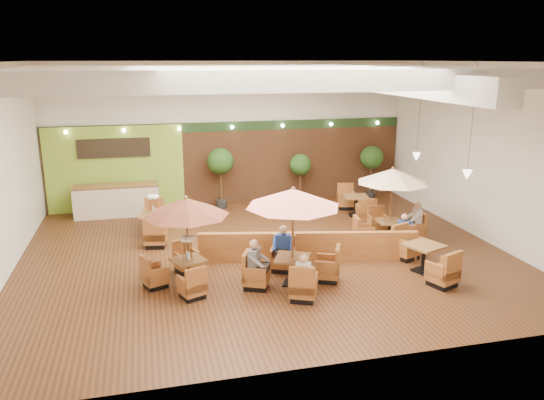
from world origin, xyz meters
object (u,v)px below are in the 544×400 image
object	(u,v)px
table_2	(392,191)
diner_4	(416,217)
booth_divider	(308,247)
diner_0	(303,271)
table_0	(185,222)
diner_3	(403,228)
table_3	(154,222)
table_5	(356,206)
diner_1	(283,244)
diner_2	(256,259)
table_1	(293,219)
table_4	(423,258)
service_counter	(117,200)
topiary_1	(300,167)
topiary_2	(372,159)
topiary_0	(220,164)

from	to	relation	value
table_2	diner_4	distance (m)	1.26
booth_divider	diner_0	bearing A→B (deg)	-98.09
table_0	diner_3	world-z (taller)	table_0
table_3	table_5	bearing A→B (deg)	14.50
diner_1	diner_2	world-z (taller)	diner_2
diner_2	table_0	bearing A→B (deg)	-84.10
table_0	diner_2	size ratio (longest dim) A/B	2.96
table_3	diner_1	distance (m)	4.99
table_1	diner_0	distance (m)	1.39
table_4	table_1	bearing A→B (deg)	158.10
table_2	diner_2	world-z (taller)	table_2
booth_divider	table_1	xyz separation A→B (m)	(-0.87, -1.43, 1.33)
table_3	diner_2	xyz separation A→B (m)	(2.36, -4.67, 0.27)
service_counter	topiary_1	xyz separation A→B (m)	(7.02, 0.20, 0.88)
table_3	topiary_1	xyz separation A→B (m)	(5.76, 2.91, 0.97)
table_1	booth_divider	bearing A→B (deg)	83.10
service_counter	table_0	distance (m)	7.08
table_4	topiary_1	distance (m)	7.77
topiary_2	diner_4	distance (m)	5.27
table_5	diner_2	bearing A→B (deg)	-119.41
table_4	topiary_0	world-z (taller)	topiary_0
table_3	diner_2	world-z (taller)	table_3
table_3	table_5	xyz separation A→B (m)	(7.22, 0.69, -0.13)
service_counter	table_5	distance (m)	8.72
service_counter	table_2	bearing A→B (deg)	-30.43
topiary_0	diner_3	size ratio (longest dim) A/B	3.23
topiary_2	diner_0	distance (m)	10.17
table_0	topiary_1	bearing A→B (deg)	31.86
table_5	diner_0	distance (m)	7.43
table_0	diner_0	xyz separation A→B (m)	(2.61, -1.59, -0.94)
table_0	diner_0	bearing A→B (deg)	-53.36
table_5	service_counter	bearing A→B (deg)	179.43
table_5	topiary_0	size ratio (longest dim) A/B	1.14
table_0	topiary_0	world-z (taller)	table_0
table_5	table_0	bearing A→B (deg)	-131.42
topiary_0	diner_2	world-z (taller)	topiary_0
topiary_1	diner_3	bearing A→B (deg)	-76.92
table_0	diner_1	world-z (taller)	table_0
table_2	table_4	world-z (taller)	table_2
service_counter	table_5	xyz separation A→B (m)	(8.48, -2.02, -0.22)
diner_2	diner_3	distance (m)	5.05
topiary_2	diner_4	bearing A→B (deg)	-98.28
diner_1	table_1	bearing A→B (deg)	107.88
topiary_0	table_2	bearing A→B (deg)	-48.44
service_counter	topiary_1	bearing A→B (deg)	1.63
table_3	table_4	world-z (taller)	table_3
table_2	topiary_1	world-z (taller)	table_2
service_counter	diner_1	xyz separation A→B (m)	(4.56, -6.44, 0.18)
diner_1	diner_4	bearing A→B (deg)	-144.62
table_4	table_5	size ratio (longest dim) A/B	1.05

